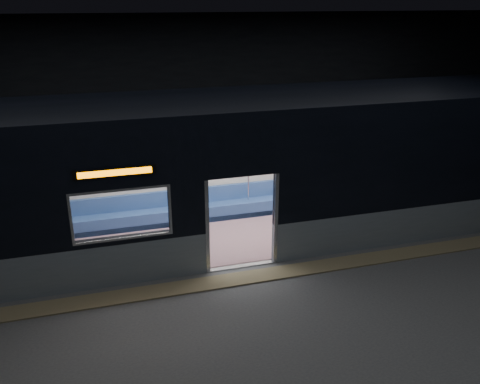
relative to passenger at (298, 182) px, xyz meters
name	(u,v)px	position (x,y,z in m)	size (l,w,h in m)	color
station_floor	(257,292)	(-2.31, -3.55, -0.84)	(24.00, 14.00, 0.01)	#47494C
station_envelope	(260,106)	(-2.31, -3.55, 2.83)	(24.00, 14.00, 5.00)	black
tactile_strip	(249,277)	(-2.31, -3.00, -0.82)	(22.80, 0.50, 0.03)	#8C7F59
metro_car	(223,164)	(-2.31, -1.00, 1.01)	(18.00, 3.04, 3.35)	gray
passenger	(298,182)	(0.00, 0.00, 0.00)	(0.46, 0.77, 1.47)	black
handbag	(301,190)	(-0.03, -0.25, -0.13)	(0.32, 0.27, 0.16)	black
transit_map	(377,148)	(2.47, 0.31, 0.63)	(0.97, 0.03, 0.63)	white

